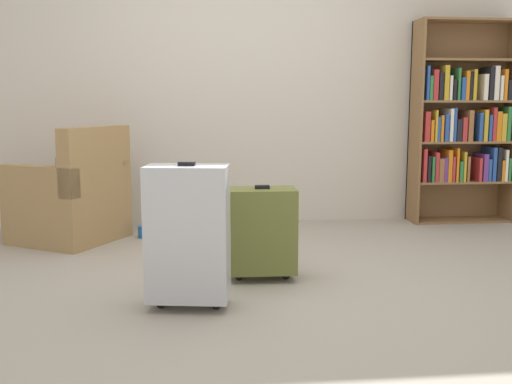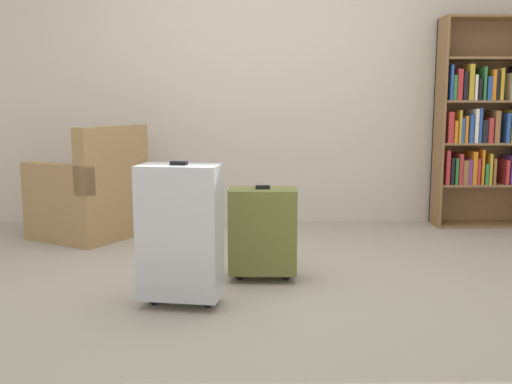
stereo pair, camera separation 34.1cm
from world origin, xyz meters
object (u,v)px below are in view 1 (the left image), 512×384
at_px(armchair, 72,201).
at_px(suitcase_olive, 262,230).
at_px(bookshelf, 462,125).
at_px(suitcase_silver, 188,233).
at_px(mug, 143,232).

relative_size(armchair, suitcase_olive, 1.64).
height_order(bookshelf, suitcase_olive, bookshelf).
relative_size(armchair, suitcase_silver, 1.23).
height_order(armchair, mug, armchair).
bearing_deg(suitcase_olive, armchair, 139.12).
xyz_separation_m(suitcase_silver, suitcase_olive, (0.45, 0.47, -0.10)).
relative_size(armchair, mug, 8.00).
height_order(bookshelf, armchair, bookshelf).
xyz_separation_m(bookshelf, suitcase_silver, (-2.45, -2.07, -0.47)).
bearing_deg(bookshelf, suitcase_olive, -141.32).
bearing_deg(mug, suitcase_olive, -55.87).
bearing_deg(bookshelf, armchair, -172.82).
xyz_separation_m(armchair, suitcase_olive, (1.36, -1.18, -0.01)).
distance_m(armchair, mug, 0.60).
bearing_deg(mug, suitcase_silver, -77.45).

